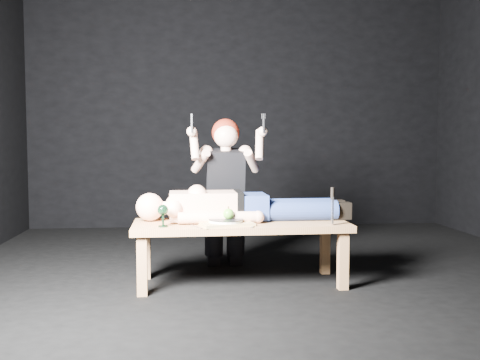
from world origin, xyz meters
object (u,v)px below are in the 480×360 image
(lying_man, at_px, (245,202))
(goblet, at_px, (163,216))
(carving_knife, at_px, (332,206))
(table, at_px, (241,253))
(kneeling_woman, at_px, (225,191))
(serving_tray, at_px, (226,224))

(lying_man, height_order, goblet, lying_man)
(carving_knife, bearing_deg, table, 161.03)
(kneeling_woman, distance_m, serving_tray, 0.72)
(carving_knife, bearing_deg, lying_man, 150.21)
(serving_tray, relative_size, goblet, 2.30)
(serving_tray, xyz_separation_m, carving_knife, (0.73, -0.07, 0.12))
(lying_man, bearing_deg, serving_tray, -123.90)
(goblet, distance_m, carving_knife, 1.17)
(kneeling_woman, relative_size, carving_knife, 4.75)
(kneeling_woman, bearing_deg, serving_tray, -93.49)
(lying_man, bearing_deg, carving_knife, -29.79)
(kneeling_woman, height_order, goblet, kneeling_woman)
(goblet, bearing_deg, carving_knife, -1.60)
(carving_knife, bearing_deg, kneeling_woman, 130.88)
(lying_man, distance_m, carving_knife, 0.66)
(table, distance_m, kneeling_woman, 0.70)
(goblet, relative_size, carving_knife, 0.58)
(table, xyz_separation_m, carving_knife, (0.62, -0.20, 0.36))
(table, relative_size, kneeling_woman, 1.23)
(lying_man, height_order, serving_tray, lying_man)
(table, xyz_separation_m, goblet, (-0.55, -0.17, 0.30))
(table, relative_size, goblet, 10.05)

